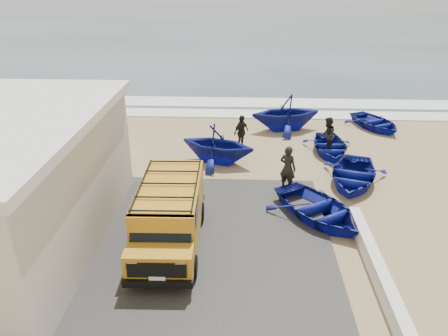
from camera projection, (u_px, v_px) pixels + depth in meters
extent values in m
plane|color=tan|center=(213.00, 217.00, 15.78)|extent=(160.00, 160.00, 0.00)
cube|color=#373533|center=(146.00, 247.00, 14.04)|extent=(12.00, 10.00, 0.05)
cube|color=#385166|center=(239.00, 25.00, 66.48)|extent=(180.00, 88.00, 0.01)
cube|color=white|center=(227.00, 114.00, 26.63)|extent=(180.00, 1.60, 0.06)
cube|color=white|center=(228.00, 102.00, 28.90)|extent=(180.00, 2.20, 0.04)
cube|color=black|center=(103.00, 154.00, 14.38)|extent=(0.08, 0.70, 0.90)
cube|color=silver|center=(376.00, 267.00, 12.73)|extent=(0.35, 6.00, 0.55)
cube|color=orange|center=(170.00, 207.00, 14.08)|extent=(1.98, 3.91, 1.64)
cube|color=orange|center=(160.00, 262.00, 12.08)|extent=(1.91, 0.94, 0.89)
cube|color=black|center=(160.00, 229.00, 12.17)|extent=(1.74, 0.38, 0.71)
cube|color=black|center=(157.00, 270.00, 11.61)|extent=(1.60, 0.12, 0.45)
cube|color=black|center=(158.00, 284.00, 11.77)|extent=(1.92, 0.19, 0.22)
cube|color=black|center=(169.00, 183.00, 13.65)|extent=(1.88, 3.61, 0.06)
cylinder|color=black|center=(132.00, 266.00, 12.64)|extent=(0.24, 0.70, 0.69)
cylinder|color=black|center=(151.00, 212.00, 15.43)|extent=(0.24, 0.70, 0.69)
cylinder|color=black|center=(193.00, 267.00, 12.61)|extent=(0.24, 0.70, 0.69)
cylinder|color=black|center=(201.00, 212.00, 15.39)|extent=(0.24, 0.70, 0.69)
imported|color=navy|center=(318.00, 209.00, 15.50)|extent=(4.46, 4.77, 0.80)
imported|color=navy|center=(353.00, 175.00, 18.04)|extent=(3.75, 4.46, 0.79)
imported|color=navy|center=(217.00, 144.00, 19.77)|extent=(4.20, 3.91, 1.81)
imported|color=navy|center=(330.00, 146.00, 21.00)|extent=(2.46, 3.39, 0.69)
imported|color=navy|center=(286.00, 112.00, 23.72)|extent=(4.39, 4.01, 1.98)
imported|color=navy|center=(375.00, 122.00, 24.17)|extent=(3.64, 4.13, 0.71)
imported|color=black|center=(288.00, 168.00, 17.32)|extent=(0.82, 0.74, 1.88)
imported|color=black|center=(327.00, 135.00, 20.82)|extent=(0.92, 1.04, 1.78)
imported|color=black|center=(241.00, 132.00, 21.33)|extent=(0.96, 1.03, 1.70)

